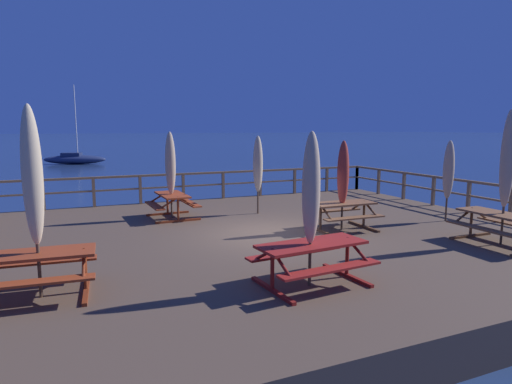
{
  "coord_description": "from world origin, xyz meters",
  "views": [
    {
      "loc": [
        -4.91,
        -10.34,
        3.56
      ],
      "look_at": [
        0.0,
        0.94,
        1.75
      ],
      "focal_mm": 30.65,
      "sensor_mm": 36.0,
      "label": 1
    }
  ],
  "objects_px": {
    "patio_umbrella_tall_back_left": "(258,164)",
    "patio_umbrella_short_back": "(311,189)",
    "patio_umbrella_tall_mid_right": "(32,177)",
    "picnic_table_mid_right": "(172,201)",
    "patio_umbrella_short_mid": "(343,174)",
    "picnic_table_back_left": "(312,254)",
    "patio_umbrella_short_front": "(508,160)",
    "patio_umbrella_tall_mid_left": "(449,170)",
    "picnic_table_front_right": "(501,222)",
    "picnic_table_front_left": "(343,210)",
    "picnic_table_back_right": "(35,265)",
    "patio_umbrella_tall_front": "(170,164)",
    "sailboat_distant": "(75,159)"
  },
  "relations": [
    {
      "from": "patio_umbrella_short_mid",
      "to": "patio_umbrella_tall_mid_left",
      "type": "distance_m",
      "value": 3.6
    },
    {
      "from": "picnic_table_front_left",
      "to": "patio_umbrella_tall_back_left",
      "type": "distance_m",
      "value": 3.47
    },
    {
      "from": "patio_umbrella_tall_mid_right",
      "to": "picnic_table_back_left",
      "type": "bearing_deg",
      "value": -15.78
    },
    {
      "from": "sailboat_distant",
      "to": "picnic_table_front_left",
      "type": "bearing_deg",
      "value": -80.55
    },
    {
      "from": "picnic_table_front_left",
      "to": "patio_umbrella_short_front",
      "type": "bearing_deg",
      "value": -47.18
    },
    {
      "from": "picnic_table_front_left",
      "to": "sailboat_distant",
      "type": "distance_m",
      "value": 37.58
    },
    {
      "from": "patio_umbrella_short_mid",
      "to": "patio_umbrella_tall_mid_left",
      "type": "bearing_deg",
      "value": -4.47
    },
    {
      "from": "picnic_table_front_left",
      "to": "patio_umbrella_short_back",
      "type": "relative_size",
      "value": 0.66
    },
    {
      "from": "picnic_table_front_right",
      "to": "patio_umbrella_tall_back_left",
      "type": "relative_size",
      "value": 0.8
    },
    {
      "from": "patio_umbrella_tall_front",
      "to": "patio_umbrella_tall_mid_right",
      "type": "distance_m",
      "value": 6.56
    },
    {
      "from": "patio_umbrella_tall_back_left",
      "to": "picnic_table_back_right",
      "type": "bearing_deg",
      "value": -140.82
    },
    {
      "from": "picnic_table_mid_right",
      "to": "patio_umbrella_short_mid",
      "type": "bearing_deg",
      "value": -41.45
    },
    {
      "from": "picnic_table_back_right",
      "to": "patio_umbrella_tall_back_left",
      "type": "xyz_separation_m",
      "value": [
        6.31,
        5.14,
        1.07
      ]
    },
    {
      "from": "picnic_table_back_left",
      "to": "patio_umbrella_tall_front",
      "type": "height_order",
      "value": "patio_umbrella_tall_front"
    },
    {
      "from": "patio_umbrella_tall_mid_right",
      "to": "patio_umbrella_tall_back_left",
      "type": "distance_m",
      "value": 8.12
    },
    {
      "from": "patio_umbrella_tall_mid_right",
      "to": "patio_umbrella_short_back",
      "type": "relative_size",
      "value": 1.16
    },
    {
      "from": "patio_umbrella_short_front",
      "to": "patio_umbrella_tall_back_left",
      "type": "relative_size",
      "value": 1.27
    },
    {
      "from": "patio_umbrella_tall_back_left",
      "to": "patio_umbrella_short_back",
      "type": "bearing_deg",
      "value": -105.9
    },
    {
      "from": "picnic_table_back_right",
      "to": "patio_umbrella_short_mid",
      "type": "height_order",
      "value": "patio_umbrella_short_mid"
    },
    {
      "from": "patio_umbrella_tall_mid_right",
      "to": "patio_umbrella_short_mid",
      "type": "height_order",
      "value": "patio_umbrella_tall_mid_right"
    },
    {
      "from": "picnic_table_back_right",
      "to": "patio_umbrella_tall_mid_left",
      "type": "height_order",
      "value": "patio_umbrella_tall_mid_left"
    },
    {
      "from": "picnic_table_mid_right",
      "to": "patio_umbrella_tall_back_left",
      "type": "bearing_deg",
      "value": -8.18
    },
    {
      "from": "patio_umbrella_short_back",
      "to": "patio_umbrella_short_mid",
      "type": "height_order",
      "value": "patio_umbrella_short_back"
    },
    {
      "from": "patio_umbrella_short_mid",
      "to": "patio_umbrella_tall_back_left",
      "type": "distance_m",
      "value": 3.3
    },
    {
      "from": "picnic_table_front_left",
      "to": "patio_umbrella_tall_back_left",
      "type": "relative_size",
      "value": 0.71
    },
    {
      "from": "patio_umbrella_tall_front",
      "to": "patio_umbrella_tall_mid_left",
      "type": "bearing_deg",
      "value": -26.41
    },
    {
      "from": "patio_umbrella_short_mid",
      "to": "picnic_table_front_left",
      "type": "bearing_deg",
      "value": 26.91
    },
    {
      "from": "picnic_table_back_right",
      "to": "patio_umbrella_tall_mid_right",
      "type": "distance_m",
      "value": 1.47
    },
    {
      "from": "picnic_table_mid_right",
      "to": "picnic_table_front_right",
      "type": "height_order",
      "value": "same"
    },
    {
      "from": "patio_umbrella_tall_mid_left",
      "to": "patio_umbrella_short_front",
      "type": "bearing_deg",
      "value": -109.59
    },
    {
      "from": "patio_umbrella_short_front",
      "to": "sailboat_distant",
      "type": "distance_m",
      "value": 40.94
    },
    {
      "from": "patio_umbrella_tall_mid_right",
      "to": "picnic_table_mid_right",
      "type": "bearing_deg",
      "value": 57.85
    },
    {
      "from": "picnic_table_front_left",
      "to": "patio_umbrella_short_front",
      "type": "height_order",
      "value": "patio_umbrella_short_front"
    },
    {
      "from": "patio_umbrella_short_mid",
      "to": "sailboat_distant",
      "type": "relative_size",
      "value": 0.32
    },
    {
      "from": "patio_umbrella_short_mid",
      "to": "patio_umbrella_tall_mid_left",
      "type": "relative_size",
      "value": 1.01
    },
    {
      "from": "patio_umbrella_tall_mid_left",
      "to": "picnic_table_front_right",
      "type": "bearing_deg",
      "value": -110.95
    },
    {
      "from": "patio_umbrella_tall_front",
      "to": "patio_umbrella_short_mid",
      "type": "bearing_deg",
      "value": -41.19
    },
    {
      "from": "patio_umbrella_tall_front",
      "to": "patio_umbrella_short_front",
      "type": "height_order",
      "value": "patio_umbrella_short_front"
    },
    {
      "from": "picnic_table_front_left",
      "to": "patio_umbrella_short_back",
      "type": "distance_m",
      "value": 4.76
    },
    {
      "from": "patio_umbrella_tall_back_left",
      "to": "patio_umbrella_tall_mid_left",
      "type": "xyz_separation_m",
      "value": [
        4.77,
        -3.36,
        -0.08
      ]
    },
    {
      "from": "picnic_table_back_right",
      "to": "patio_umbrella_short_back",
      "type": "height_order",
      "value": "patio_umbrella_short_back"
    },
    {
      "from": "patio_umbrella_tall_mid_right",
      "to": "patio_umbrella_short_front",
      "type": "bearing_deg",
      "value": -4.21
    },
    {
      "from": "picnic_table_front_right",
      "to": "patio_umbrella_short_back",
      "type": "height_order",
      "value": "patio_umbrella_short_back"
    },
    {
      "from": "picnic_table_mid_right",
      "to": "picnic_table_back_left",
      "type": "relative_size",
      "value": 0.8
    },
    {
      "from": "picnic_table_back_left",
      "to": "picnic_table_front_right",
      "type": "relative_size",
      "value": 1.03
    },
    {
      "from": "patio_umbrella_tall_mid_right",
      "to": "sailboat_distant",
      "type": "distance_m",
      "value": 39.25
    },
    {
      "from": "patio_umbrella_tall_mid_right",
      "to": "patio_umbrella_tall_mid_left",
      "type": "distance_m",
      "value": 11.18
    },
    {
      "from": "picnic_table_mid_right",
      "to": "patio_umbrella_tall_mid_left",
      "type": "bearing_deg",
      "value": -26.54
    },
    {
      "from": "picnic_table_mid_right",
      "to": "patio_umbrella_tall_mid_right",
      "type": "distance_m",
      "value": 6.73
    },
    {
      "from": "picnic_table_front_right",
      "to": "patio_umbrella_short_front",
      "type": "height_order",
      "value": "patio_umbrella_short_front"
    }
  ]
}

